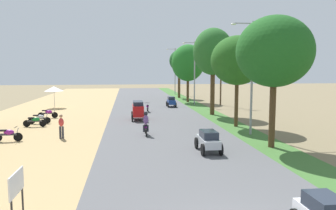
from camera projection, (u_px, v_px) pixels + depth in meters
The scene contains 21 objects.
parked_motorbike_third at pixel (8, 134), 20.80m from camera, with size 1.80×0.54×0.94m.
parked_motorbike_fourth at pixel (35, 121), 26.08m from camera, with size 1.80×0.54×0.94m.
parked_motorbike_fifth at pixel (40, 118), 27.51m from camera, with size 1.80×0.54×0.94m.
parked_motorbike_sixth at pixel (48, 113), 30.64m from camera, with size 1.80×0.54×0.94m.
street_signboard at pixel (16, 186), 9.97m from camera, with size 0.06×1.30×1.50m.
vendor_umbrella at pixel (54, 89), 38.56m from camera, with size 2.20×2.20×2.52m.
pedestrian_on_shoulder at pixel (61, 125), 21.63m from camera, with size 0.41×0.32×1.62m.
median_tree_nearest at pixel (274, 52), 18.82m from camera, with size 4.38×4.38×7.63m.
median_tree_second at pixel (237, 61), 25.78m from camera, with size 4.16×4.16×7.19m.
median_tree_third at pixel (213, 52), 32.41m from camera, with size 3.95×3.95×8.59m.
median_tree_fourth at pixel (188, 63), 45.08m from camera, with size 4.50×4.50×7.90m.
median_tree_fifth at pixel (179, 61), 51.58m from camera, with size 3.09×3.09×7.50m.
streetlamp_near at pixel (252, 70), 22.66m from camera, with size 3.16×0.20×7.81m.
streetlamp_mid at pixel (195, 69), 41.85m from camera, with size 3.16×0.20×8.02m.
streetlamp_far at pixel (175, 68), 58.71m from camera, with size 3.16×0.20×8.21m.
utility_pole_near at pixel (221, 68), 41.58m from camera, with size 1.80×0.20×8.99m.
car_sedan_silver at pixel (208, 140), 18.15m from camera, with size 1.10×2.26×1.19m.
car_van_red at pixel (138, 109), 29.50m from camera, with size 1.19×2.41×1.67m.
car_hatchback_blue at pixel (171, 101), 39.60m from camera, with size 1.04×2.00×1.23m.
motorbike_ahead_second at pixel (146, 124), 22.69m from camera, with size 0.54×1.80×1.66m.
motorbike_ahead_third at pixel (148, 107), 34.96m from camera, with size 0.54×1.80×0.94m.
Camera 1 is at (-2.79, -7.67, 4.67)m, focal length 35.17 mm.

